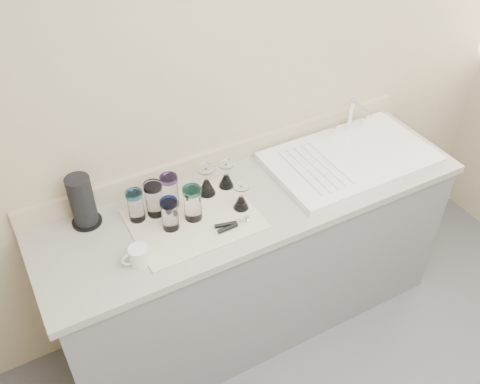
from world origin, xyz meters
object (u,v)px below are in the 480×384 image
white_mug (138,256)px  tumbler_blue (170,214)px  tumbler_lavender (193,203)px  goblet_back_right (226,178)px  tumbler_teal (136,206)px  tumbler_purple (170,191)px  can_opener (233,225)px  goblet_front_right (241,200)px  goblet_back_left (207,185)px  paper_towel_roll (82,202)px  tumbler_cyan (154,199)px  sink_unit (350,158)px

white_mug → tumbler_blue: bearing=32.6°
tumbler_lavender → goblet_back_right: size_ratio=1.26×
tumbler_teal → tumbler_purple: (0.17, 0.01, 0.01)m
goblet_back_right → can_opener: 0.28m
goblet_front_right → tumbler_lavender: bearing=168.4°
tumbler_lavender → goblet_front_right: bearing=-11.6°
goblet_back_left → can_opener: goblet_back_left is taller
tumbler_lavender → paper_towel_roll: (-0.42, 0.20, 0.03)m
tumbler_cyan → white_mug: (-0.17, -0.24, -0.05)m
goblet_front_right → white_mug: goblet_front_right is taller
goblet_back_right → paper_towel_roll: 0.66m
tumbler_blue → goblet_front_right: (0.33, -0.03, -0.03)m
can_opener → tumbler_teal: bearing=144.5°
tumbler_teal → tumbler_lavender: size_ratio=0.91×
goblet_back_left → goblet_back_right: size_ratio=1.12×
white_mug → goblet_back_left: bearing=30.7°
tumbler_blue → tumbler_lavender: size_ratio=0.92×
tumbler_teal → goblet_front_right: 0.46m
can_opener → white_mug: (-0.43, -0.00, 0.02)m
tumbler_cyan → can_opener: size_ratio=1.07×
tumbler_blue → white_mug: size_ratio=1.33×
goblet_back_right → can_opener: bearing=-111.6°
tumbler_blue → goblet_back_right: 0.37m
tumbler_blue → tumbler_lavender: tumbler_lavender is taller
sink_unit → tumbler_purple: (-0.92, 0.12, 0.07)m
tumbler_blue → goblet_front_right: 0.33m
can_opener → paper_towel_roll: (-0.55, 0.34, 0.10)m
sink_unit → tumbler_blue: size_ratio=5.43×
tumbler_purple → tumbler_lavender: (0.05, -0.13, 0.00)m
white_mug → tumbler_lavender: bearing=23.8°
goblet_front_right → white_mug: size_ratio=1.11×
tumbler_blue → goblet_front_right: size_ratio=1.19×
paper_towel_roll → white_mug: bearing=-71.1°
goblet_front_right → paper_towel_roll: 0.69m
tumbler_lavender → can_opener: bearing=-46.7°
tumbler_teal → goblet_front_right: (0.43, -0.16, -0.03)m
can_opener → sink_unit: bearing=11.0°
tumbler_teal → tumbler_purple: size_ratio=0.93×
sink_unit → tumbler_purple: 0.93m
tumbler_purple → tumbler_teal: bearing=-175.1°
tumbler_blue → paper_towel_roll: (-0.31, 0.21, 0.04)m
tumbler_purple → white_mug: size_ratio=1.41×
tumbler_cyan → tumbler_blue: bearing=-78.6°
goblet_front_right → tumbler_teal: bearing=160.2°
tumbler_teal → tumbler_blue: bearing=-48.7°
tumbler_cyan → goblet_back_left: bearing=3.2°
tumbler_cyan → can_opener: bearing=-42.6°
sink_unit → tumbler_cyan: size_ratio=4.99×
tumbler_blue → tumbler_cyan: bearing=101.4°
sink_unit → goblet_front_right: (-0.65, -0.05, 0.03)m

